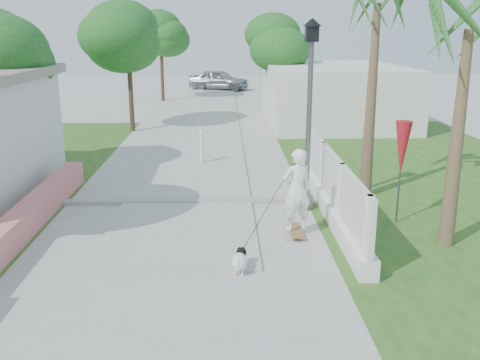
{
  "coord_description": "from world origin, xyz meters",
  "views": [
    {
      "loc": [
        0.95,
        -6.74,
        4.2
      ],
      "look_at": [
        1.27,
        4.21,
        1.1
      ],
      "focal_mm": 40.0,
      "sensor_mm": 36.0,
      "label": 1
    }
  ],
  "objects_px": {
    "patio_umbrella": "(402,149)",
    "parked_car": "(219,80)",
    "skateboarder": "(272,207)",
    "street_lamp": "(309,109)",
    "dog": "(240,260)",
    "bollard": "(202,147)"
  },
  "relations": [
    {
      "from": "patio_umbrella",
      "to": "parked_car",
      "type": "bearing_deg",
      "value": 98.8
    },
    {
      "from": "patio_umbrella",
      "to": "parked_car",
      "type": "distance_m",
      "value": 27.7
    },
    {
      "from": "skateboarder",
      "to": "parked_car",
      "type": "distance_m",
      "value": 28.66
    },
    {
      "from": "street_lamp",
      "to": "dog",
      "type": "distance_m",
      "value": 4.44
    },
    {
      "from": "street_lamp",
      "to": "bollard",
      "type": "distance_m",
      "value": 5.56
    },
    {
      "from": "street_lamp",
      "to": "skateboarder",
      "type": "height_order",
      "value": "street_lamp"
    },
    {
      "from": "bollard",
      "to": "dog",
      "type": "relative_size",
      "value": 1.77
    },
    {
      "from": "street_lamp",
      "to": "bollard",
      "type": "height_order",
      "value": "street_lamp"
    },
    {
      "from": "bollard",
      "to": "skateboarder",
      "type": "relative_size",
      "value": 0.53
    },
    {
      "from": "bollard",
      "to": "patio_umbrella",
      "type": "relative_size",
      "value": 0.47
    },
    {
      "from": "dog",
      "to": "street_lamp",
      "type": "bearing_deg",
      "value": 74.11
    },
    {
      "from": "bollard",
      "to": "dog",
      "type": "xyz_separation_m",
      "value": [
        1.0,
        -7.97,
        -0.35
      ]
    },
    {
      "from": "street_lamp",
      "to": "skateboarder",
      "type": "relative_size",
      "value": 2.14
    },
    {
      "from": "patio_umbrella",
      "to": "skateboarder",
      "type": "xyz_separation_m",
      "value": [
        -2.94,
        -1.27,
        -0.87
      ]
    },
    {
      "from": "bollard",
      "to": "parked_car",
      "type": "xyz_separation_m",
      "value": [
        0.37,
        21.86,
        0.14
      ]
    },
    {
      "from": "patio_umbrella",
      "to": "dog",
      "type": "bearing_deg",
      "value": -145.55
    },
    {
      "from": "street_lamp",
      "to": "skateboarder",
      "type": "distance_m",
      "value": 2.97
    },
    {
      "from": "skateboarder",
      "to": "dog",
      "type": "bearing_deg",
      "value": 41.53
    },
    {
      "from": "bollard",
      "to": "parked_car",
      "type": "relative_size",
      "value": 0.26
    },
    {
      "from": "street_lamp",
      "to": "skateboarder",
      "type": "xyz_separation_m",
      "value": [
        -1.04,
        -2.27,
        -1.61
      ]
    },
    {
      "from": "street_lamp",
      "to": "dog",
      "type": "height_order",
      "value": "street_lamp"
    },
    {
      "from": "patio_umbrella",
      "to": "dog",
      "type": "distance_m",
      "value": 4.6
    }
  ]
}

